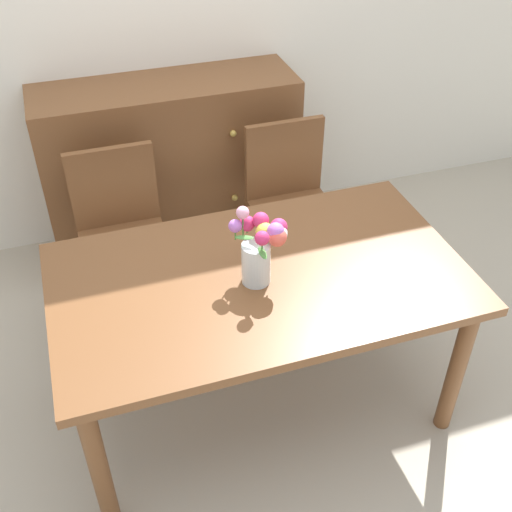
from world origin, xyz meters
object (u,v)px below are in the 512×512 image
flower_vase (262,245)px  chair_right (290,197)px  dining_table (259,292)px  dresser (172,168)px  chair_left (121,227)px

flower_vase → chair_right: bearing=61.9°
dining_table → flower_vase: size_ratio=5.47×
chair_right → dresser: bearing=-44.9°
dining_table → dresser: (-0.08, 1.33, -0.15)m
dining_table → chair_left: size_ratio=1.80×
chair_left → dining_table: bearing=118.7°
flower_vase → dining_table: bearing=98.2°
flower_vase → dresser: bearing=93.5°
chair_left → flower_vase: (0.45, -0.83, 0.38)m
chair_right → flower_vase: flower_vase is taller
chair_right → chair_left: bearing=0.0°
chair_left → flower_vase: 1.01m
chair_right → dining_table: bearing=61.3°
dining_table → chair_left: chair_left is taller
dining_table → chair_right: (0.44, 0.81, -0.14)m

